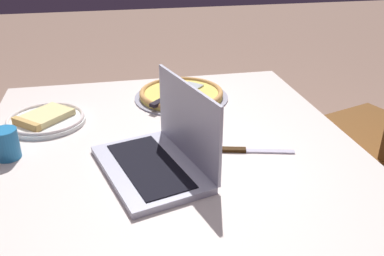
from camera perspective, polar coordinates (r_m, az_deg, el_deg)
dining_table at (r=1.26m, az=-3.19°, el=-4.93°), size 1.16×1.09×0.70m
laptop at (r=1.09m, az=-4.12°, el=-3.31°), size 0.39×0.31×0.23m
pizza_plate at (r=1.43m, az=-19.35°, el=1.15°), size 0.25×0.25×0.04m
pizza_tray at (r=1.54m, az=-1.48°, el=4.65°), size 0.34×0.34×0.03m
table_knife at (r=1.20m, az=7.12°, el=-3.04°), size 0.08×0.23×0.01m
drink_cup at (r=1.25m, az=-24.00°, el=-1.95°), size 0.07×0.07×0.09m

